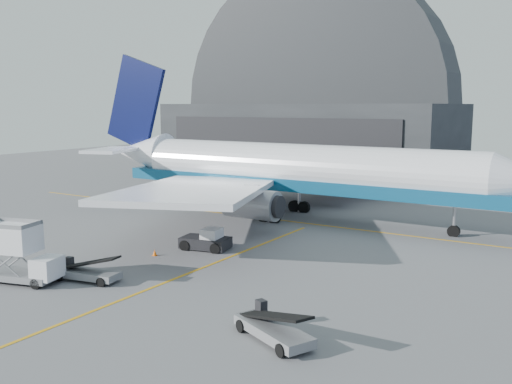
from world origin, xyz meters
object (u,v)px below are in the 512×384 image
Objects in this scene: airliner at (285,170)px; belt_loader_a at (86,272)px; catering_truck at (17,254)px; pushback_tug at (207,241)px; belt_loader_b at (273,328)px.

airliner reaches higher than belt_loader_a.
catering_truck reaches higher than belt_loader_a.
pushback_tug is at bearing 53.47° from catering_truck.
belt_loader_a is at bearing -109.67° from pushback_tug.
airliner is 12.03× the size of pushback_tug.
catering_truck is 4.69m from belt_loader_a.
catering_truck is 19.37m from belt_loader_b.
airliner is 27.05m from belt_loader_a.
catering_truck is at bearing -154.59° from belt_loader_a.
catering_truck is (-4.11, -29.31, -3.09)m from airliner.
belt_loader_b is at bearing -12.84° from catering_truck.
pushback_tug is at bearing 70.26° from belt_loader_a.
belt_loader_a is (-1.78, -11.17, -0.10)m from pushback_tug.
belt_loader_b is at bearing -53.74° from pushback_tug.
airliner is at bearing 84.20° from pushback_tug.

